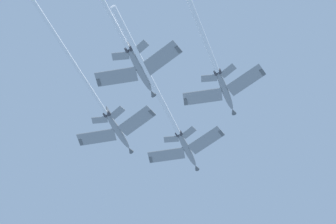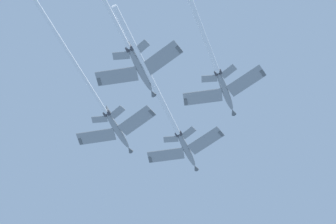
# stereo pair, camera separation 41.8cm
# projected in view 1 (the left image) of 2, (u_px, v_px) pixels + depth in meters

# --- Properties ---
(jet_lead) EXTENTS (35.15, 37.00, 14.64)m
(jet_lead) POSITION_uv_depth(u_px,v_px,m) (170.00, 117.00, 112.04)
(jet_lead) COLOR gray
(jet_left_wing) EXTENTS (39.85, 41.30, 16.54)m
(jet_left_wing) POSITION_uv_depth(u_px,v_px,m) (97.00, 99.00, 107.75)
(jet_left_wing) COLOR gray
(jet_right_wing) EXTENTS (38.11, 40.57, 17.48)m
(jet_right_wing) POSITION_uv_depth(u_px,v_px,m) (207.00, 45.00, 102.37)
(jet_right_wing) COLOR gray
(jet_slot) EXTENTS (39.52, 41.49, 16.38)m
(jet_slot) POSITION_uv_depth(u_px,v_px,m) (118.00, 28.00, 96.96)
(jet_slot) COLOR gray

